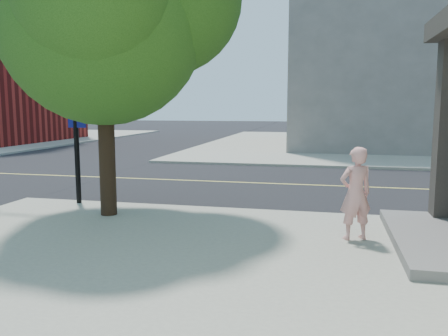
# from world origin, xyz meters

# --- Properties ---
(ground) EXTENTS (140.00, 140.00, 0.00)m
(ground) POSITION_xyz_m (0.00, 0.00, 0.00)
(ground) COLOR black
(ground) RESTS_ON ground
(road_ew) EXTENTS (140.00, 9.00, 0.01)m
(road_ew) POSITION_xyz_m (0.00, 4.50, 0.01)
(road_ew) COLOR black
(road_ew) RESTS_ON ground
(sidewalk_ne) EXTENTS (29.00, 25.00, 0.12)m
(sidewalk_ne) POSITION_xyz_m (13.50, 21.50, 0.06)
(sidewalk_ne) COLOR gray
(sidewalk_ne) RESTS_ON ground
(filler_ne) EXTENTS (18.00, 16.00, 14.00)m
(filler_ne) POSITION_xyz_m (14.00, 22.00, 7.12)
(filler_ne) COLOR slate
(filler_ne) RESTS_ON sidewalk_ne
(man_on_phone) EXTENTS (0.77, 0.67, 1.79)m
(man_on_phone) POSITION_xyz_m (7.72, -2.15, 1.01)
(man_on_phone) COLOR #E09993
(man_on_phone) RESTS_ON sidewalk_se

